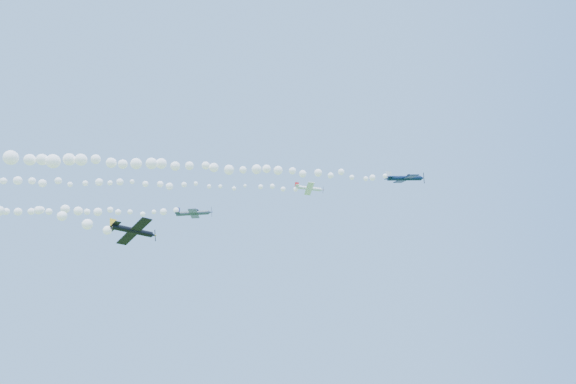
# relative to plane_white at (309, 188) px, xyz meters

# --- Properties ---
(plane_white) EXTENTS (6.46, 6.83, 2.53)m
(plane_white) POSITION_rel_plane_white_xyz_m (0.00, 0.00, 0.00)
(plane_white) COLOR white
(smoke_trail_white) EXTENTS (82.81, 22.86, 2.78)m
(smoke_trail_white) POSITION_rel_plane_white_xyz_m (-43.24, -11.02, -0.28)
(smoke_trail_white) COLOR white
(plane_navy) EXTENTS (8.01, 8.39, 2.31)m
(plane_navy) POSITION_rel_plane_white_xyz_m (19.68, -7.62, -1.63)
(plane_navy) COLOR #0C1A36
(smoke_trail_navy) EXTENTS (66.52, 24.27, 3.12)m
(smoke_trail_navy) POSITION_rel_plane_white_xyz_m (-15.79, -19.51, -1.86)
(smoke_trail_navy) COLOR white
(plane_grey) EXTENTS (7.85, 8.32, 2.10)m
(plane_grey) POSITION_rel_plane_white_xyz_m (-23.69, -5.43, -6.04)
(plane_grey) COLOR #384452
(smoke_trail_grey) EXTENTS (63.51, 18.02, 3.45)m
(smoke_trail_grey) POSITION_rel_plane_white_xyz_m (-57.67, -13.92, -6.46)
(smoke_trail_grey) COLOR white
(plane_black) EXTENTS (5.72, 5.55, 2.31)m
(plane_black) POSITION_rel_plane_white_xyz_m (-16.53, -44.28, -19.83)
(plane_black) COLOR black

